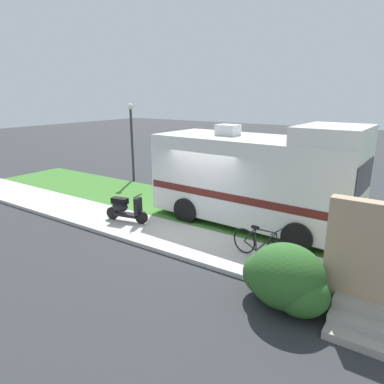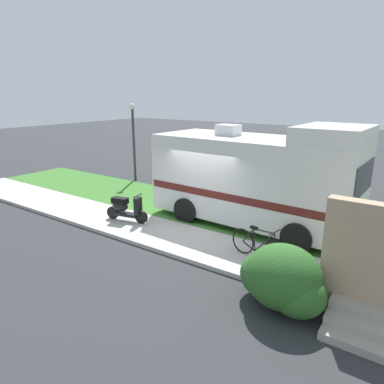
{
  "view_description": "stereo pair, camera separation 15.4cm",
  "coord_description": "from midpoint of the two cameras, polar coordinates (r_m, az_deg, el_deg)",
  "views": [
    {
      "loc": [
        5.72,
        -8.97,
        4.28
      ],
      "look_at": [
        -0.51,
        0.3,
        1.1
      ],
      "focal_mm": 32.18,
      "sensor_mm": 36.0,
      "label": 1
    },
    {
      "loc": [
        5.85,
        -8.88,
        4.28
      ],
      "look_at": [
        -0.51,
        0.3,
        1.1
      ],
      "focal_mm": 32.18,
      "sensor_mm": 36.0,
      "label": 2
    }
  ],
  "objects": [
    {
      "name": "sidewalk",
      "position": [
        10.53,
        -1.97,
        -7.73
      ],
      "size": [
        24.0,
        2.0,
        0.12
      ],
      "color": "beige",
      "rests_on": "ground"
    },
    {
      "name": "motorhome_rv",
      "position": [
        11.49,
        10.92,
        2.34
      ],
      "size": [
        6.75,
        2.95,
        3.45
      ],
      "color": "silver",
      "rests_on": "ground"
    },
    {
      "name": "street_lamp_post",
      "position": [
        17.53,
        -9.43,
        9.42
      ],
      "size": [
        0.28,
        0.28,
        3.85
      ],
      "color": "#333338",
      "rests_on": "ground"
    },
    {
      "name": "ground_plane",
      "position": [
        11.47,
        1.63,
        -6.03
      ],
      "size": [
        80.0,
        80.0,
        0.0
      ],
      "primitive_type": "plane",
      "color": "#2D3033"
    },
    {
      "name": "porch_steps",
      "position": [
        7.43,
        28.67,
        -12.72
      ],
      "size": [
        2.0,
        1.26,
        2.4
      ],
      "color": "#9E998E",
      "rests_on": "ground"
    },
    {
      "name": "bicycle",
      "position": [
        9.18,
        11.52,
        -8.69
      ],
      "size": [
        1.72,
        0.52,
        0.91
      ],
      "color": "black",
      "rests_on": "ground"
    },
    {
      "name": "bottle_green",
      "position": [
        8.98,
        27.97,
        -12.88
      ],
      "size": [
        0.08,
        0.08,
        0.28
      ],
      "color": "#B2B2B7",
      "rests_on": "ground"
    },
    {
      "name": "grass_strip",
      "position": [
        12.66,
        5.35,
        -3.75
      ],
      "size": [
        24.0,
        3.4,
        0.08
      ],
      "color": "#3D752D",
      "rests_on": "ground"
    },
    {
      "name": "scooter",
      "position": [
        11.84,
        -10.68,
        -2.61
      ],
      "size": [
        1.57,
        0.59,
        0.97
      ],
      "color": "black",
      "rests_on": "ground"
    },
    {
      "name": "bush_by_porch",
      "position": [
        7.5,
        15.25,
        -13.81
      ],
      "size": [
        1.9,
        1.43,
        1.35
      ],
      "color": "#2D6026",
      "rests_on": "ground"
    },
    {
      "name": "pickup_truck_near",
      "position": [
        16.47,
        9.04,
        4.02
      ],
      "size": [
        5.4,
        2.46,
        1.76
      ],
      "color": "#B7B29E",
      "rests_on": "ground"
    }
  ]
}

